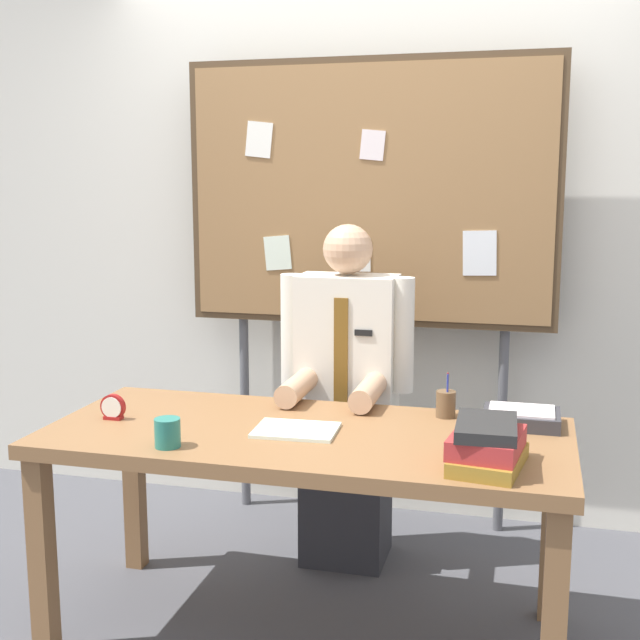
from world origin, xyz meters
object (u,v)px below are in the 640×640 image
(person, at_px, (346,408))
(bulletin_board, at_px, (369,199))
(paper_tray, at_px, (521,417))
(pen_holder, at_px, (446,404))
(coffee_mug, at_px, (168,433))
(desk, at_px, (306,455))
(open_notebook, at_px, (296,430))
(desk_clock, at_px, (113,408))
(book_stack, at_px, (487,445))

(person, relative_size, bulletin_board, 0.67)
(paper_tray, bearing_deg, pen_holder, 172.08)
(person, distance_m, pen_holder, 0.57)
(coffee_mug, xyz_separation_m, pen_holder, (0.82, 0.56, 0.00))
(desk, relative_size, person, 1.25)
(desk, height_order, paper_tray, paper_tray)
(open_notebook, xyz_separation_m, pen_holder, (0.47, 0.31, 0.04))
(desk, bearing_deg, pen_holder, 33.14)
(pen_holder, xyz_separation_m, paper_tray, (0.26, -0.04, -0.02))
(open_notebook, bearing_deg, desk_clock, -178.16)
(desk, relative_size, coffee_mug, 18.97)
(coffee_mug, bearing_deg, book_stack, 3.91)
(person, xyz_separation_m, coffee_mug, (-0.38, -0.89, 0.14))
(bulletin_board, xyz_separation_m, coffee_mug, (-0.38, -1.32, -0.71))
(bulletin_board, relative_size, paper_tray, 8.12)
(coffee_mug, bearing_deg, pen_holder, 34.50)
(open_notebook, height_order, coffee_mug, coffee_mug)
(open_notebook, bearing_deg, paper_tray, 20.23)
(person, bearing_deg, pen_holder, -36.79)
(pen_holder, bearing_deg, paper_tray, -7.92)
(desk, distance_m, desk_clock, 0.71)
(person, xyz_separation_m, open_notebook, (-0.03, -0.64, 0.10))
(person, relative_size, paper_tray, 5.43)
(desk, height_order, coffee_mug, coffee_mug)
(person, bearing_deg, coffee_mug, -113.05)
(person, height_order, bulletin_board, bulletin_board)
(desk_clock, bearing_deg, book_stack, -7.22)
(bulletin_board, distance_m, open_notebook, 1.30)
(open_notebook, bearing_deg, pen_holder, 33.22)
(bulletin_board, relative_size, book_stack, 6.58)
(book_stack, xyz_separation_m, open_notebook, (-0.64, 0.19, -0.06))
(desk_clock, distance_m, pen_holder, 1.19)
(desk, height_order, book_stack, book_stack)
(book_stack, xyz_separation_m, paper_tray, (0.09, 0.46, -0.04))
(person, bearing_deg, desk, -90.00)
(open_notebook, xyz_separation_m, coffee_mug, (-0.35, -0.26, 0.04))
(bulletin_board, height_order, coffee_mug, bulletin_board)
(bulletin_board, distance_m, book_stack, 1.55)
(open_notebook, height_order, paper_tray, paper_tray)
(desk_clock, xyz_separation_m, paper_tray, (1.40, 0.29, -0.01))
(desk, height_order, pen_holder, pen_holder)
(desk_clock, bearing_deg, bulletin_board, 57.14)
(person, relative_size, desk_clock, 15.56)
(pen_holder, bearing_deg, book_stack, -70.58)
(bulletin_board, height_order, book_stack, bulletin_board)
(open_notebook, height_order, pen_holder, pen_holder)
(open_notebook, relative_size, paper_tray, 1.06)
(book_stack, distance_m, paper_tray, 0.47)
(book_stack, bearing_deg, pen_holder, 109.42)
(bulletin_board, distance_m, desk_clock, 1.47)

